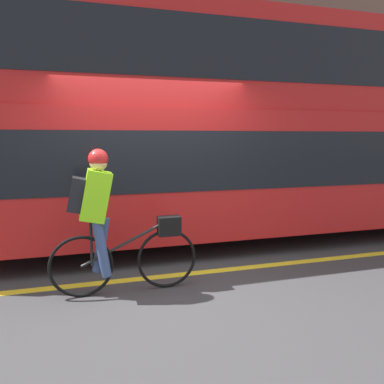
% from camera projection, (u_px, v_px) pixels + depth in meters
% --- Properties ---
extents(ground_plane, '(80.00, 80.00, 0.00)m').
position_uv_depth(ground_plane, '(165.00, 283.00, 4.58)').
color(ground_plane, '#38383A').
extents(road_center_line, '(50.00, 0.14, 0.01)m').
position_uv_depth(road_center_line, '(161.00, 276.00, 4.76)').
color(road_center_line, yellow).
rests_on(road_center_line, ground_plane).
extents(sidewalk_curb, '(60.00, 2.22, 0.10)m').
position_uv_depth(sidewalk_curb, '(123.00, 208.00, 9.14)').
color(sidewalk_curb, '#A8A399').
rests_on(sidewalk_curb, ground_plane).
extents(building_facade, '(60.00, 0.30, 8.60)m').
position_uv_depth(building_facade, '(113.00, 39.00, 9.73)').
color(building_facade, brown).
rests_on(building_facade, ground_plane).
extents(bus, '(10.77, 2.45, 3.60)m').
position_uv_depth(bus, '(280.00, 124.00, 6.65)').
color(bus, black).
rests_on(bus, ground_plane).
extents(cyclist_on_bike, '(1.66, 0.32, 1.64)m').
position_uv_depth(cyclist_on_bike, '(108.00, 218.00, 4.12)').
color(cyclist_on_bike, black).
rests_on(cyclist_on_bike, ground_plane).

